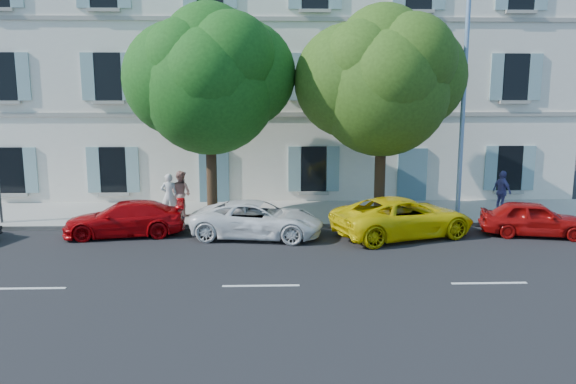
{
  "coord_description": "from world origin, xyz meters",
  "views": [
    {
      "loc": [
        0.23,
        -17.89,
        4.95
      ],
      "look_at": [
        0.91,
        2.0,
        1.4
      ],
      "focal_mm": 35.0,
      "sensor_mm": 36.0,
      "label": 1
    }
  ],
  "objects_px": {
    "pedestrian_a": "(169,195)",
    "car_red_coupe": "(125,219)",
    "car_red_hatchback": "(534,218)",
    "tree_left": "(210,87)",
    "pedestrian_b": "(181,193)",
    "tree_right": "(382,89)",
    "car_yellow_supercar": "(403,217)",
    "street_lamp": "(466,91)",
    "pedestrian_c": "(502,191)",
    "car_white_coupe": "(257,219)"
  },
  "relations": [
    {
      "from": "car_red_coupe",
      "to": "pedestrian_c",
      "type": "height_order",
      "value": "pedestrian_c"
    },
    {
      "from": "tree_right",
      "to": "car_white_coupe",
      "type": "bearing_deg",
      "value": -157.87
    },
    {
      "from": "car_white_coupe",
      "to": "car_yellow_supercar",
      "type": "relative_size",
      "value": 0.91
    },
    {
      "from": "tree_right",
      "to": "pedestrian_a",
      "type": "relative_size",
      "value": 4.47
    },
    {
      "from": "car_white_coupe",
      "to": "pedestrian_b",
      "type": "distance_m",
      "value": 4.22
    },
    {
      "from": "car_red_hatchback",
      "to": "tree_left",
      "type": "height_order",
      "value": "tree_left"
    },
    {
      "from": "tree_left",
      "to": "pedestrian_c",
      "type": "xyz_separation_m",
      "value": [
        11.6,
        1.11,
        -4.16
      ]
    },
    {
      "from": "car_red_coupe",
      "to": "pedestrian_a",
      "type": "xyz_separation_m",
      "value": [
        1.16,
        2.23,
        0.41
      ]
    },
    {
      "from": "car_red_hatchback",
      "to": "tree_right",
      "type": "relative_size",
      "value": 0.47
    },
    {
      "from": "car_white_coupe",
      "to": "tree_right",
      "type": "distance_m",
      "value": 6.64
    },
    {
      "from": "car_red_coupe",
      "to": "street_lamp",
      "type": "height_order",
      "value": "street_lamp"
    },
    {
      "from": "tree_right",
      "to": "street_lamp",
      "type": "relative_size",
      "value": 0.9
    },
    {
      "from": "car_yellow_supercar",
      "to": "tree_left",
      "type": "xyz_separation_m",
      "value": [
        -6.8,
        2.16,
        4.46
      ]
    },
    {
      "from": "pedestrian_c",
      "to": "pedestrian_a",
      "type": "bearing_deg",
      "value": 74.03
    },
    {
      "from": "car_red_hatchback",
      "to": "street_lamp",
      "type": "distance_m",
      "value": 5.11
    },
    {
      "from": "tree_right",
      "to": "pedestrian_b",
      "type": "relative_size",
      "value": 4.3
    },
    {
      "from": "pedestrian_a",
      "to": "car_red_coupe",
      "type": "bearing_deg",
      "value": 56.31
    },
    {
      "from": "car_red_coupe",
      "to": "tree_right",
      "type": "xyz_separation_m",
      "value": [
        9.21,
        1.48,
        4.47
      ]
    },
    {
      "from": "tree_left",
      "to": "pedestrian_c",
      "type": "bearing_deg",
      "value": 5.48
    },
    {
      "from": "car_yellow_supercar",
      "to": "pedestrian_c",
      "type": "relative_size",
      "value": 2.97
    },
    {
      "from": "car_yellow_supercar",
      "to": "pedestrian_b",
      "type": "distance_m",
      "value": 8.64
    },
    {
      "from": "car_yellow_supercar",
      "to": "pedestrian_b",
      "type": "bearing_deg",
      "value": 50.72
    },
    {
      "from": "pedestrian_b",
      "to": "pedestrian_c",
      "type": "distance_m",
      "value": 12.91
    },
    {
      "from": "street_lamp",
      "to": "tree_right",
      "type": "bearing_deg",
      "value": 171.71
    },
    {
      "from": "car_yellow_supercar",
      "to": "street_lamp",
      "type": "height_order",
      "value": "street_lamp"
    },
    {
      "from": "car_red_coupe",
      "to": "car_red_hatchback",
      "type": "relative_size",
      "value": 1.15
    },
    {
      "from": "car_yellow_supercar",
      "to": "car_red_hatchback",
      "type": "bearing_deg",
      "value": -109.36
    },
    {
      "from": "car_red_hatchback",
      "to": "pedestrian_c",
      "type": "height_order",
      "value": "pedestrian_c"
    },
    {
      "from": "tree_left",
      "to": "pedestrian_a",
      "type": "height_order",
      "value": "tree_left"
    },
    {
      "from": "car_red_coupe",
      "to": "pedestrian_a",
      "type": "relative_size",
      "value": 2.41
    },
    {
      "from": "car_red_hatchback",
      "to": "pedestrian_b",
      "type": "relative_size",
      "value": 2.01
    },
    {
      "from": "car_red_hatchback",
      "to": "tree_left",
      "type": "distance_m",
      "value": 12.44
    },
    {
      "from": "car_red_coupe",
      "to": "tree_left",
      "type": "bearing_deg",
      "value": 112.88
    },
    {
      "from": "tree_right",
      "to": "pedestrian_a",
      "type": "bearing_deg",
      "value": 174.65
    },
    {
      "from": "pedestrian_b",
      "to": "pedestrian_c",
      "type": "xyz_separation_m",
      "value": [
        12.9,
        0.29,
        -0.05
      ]
    },
    {
      "from": "tree_right",
      "to": "tree_left",
      "type": "bearing_deg",
      "value": 178.21
    },
    {
      "from": "car_red_coupe",
      "to": "car_red_hatchback",
      "type": "bearing_deg",
      "value": 80.69
    },
    {
      "from": "street_lamp",
      "to": "pedestrian_b",
      "type": "distance_m",
      "value": 11.38
    },
    {
      "from": "car_red_hatchback",
      "to": "pedestrian_a",
      "type": "xyz_separation_m",
      "value": [
        -13.1,
        2.73,
        0.4
      ]
    },
    {
      "from": "tree_left",
      "to": "pedestrian_b",
      "type": "relative_size",
      "value": 4.36
    },
    {
      "from": "car_red_coupe",
      "to": "pedestrian_c",
      "type": "xyz_separation_m",
      "value": [
        14.48,
        2.79,
        0.39
      ]
    },
    {
      "from": "tree_right",
      "to": "pedestrian_a",
      "type": "height_order",
      "value": "tree_right"
    },
    {
      "from": "car_yellow_supercar",
      "to": "street_lamp",
      "type": "distance_m",
      "value": 5.2
    },
    {
      "from": "pedestrian_b",
      "to": "car_yellow_supercar",
      "type": "bearing_deg",
      "value": -166.95
    },
    {
      "from": "car_white_coupe",
      "to": "car_red_hatchback",
      "type": "xyz_separation_m",
      "value": [
        9.63,
        -0.12,
        -0.02
      ]
    },
    {
      "from": "pedestrian_a",
      "to": "car_white_coupe",
      "type": "bearing_deg",
      "value": 136.81
    },
    {
      "from": "car_yellow_supercar",
      "to": "tree_right",
      "type": "xyz_separation_m",
      "value": [
        -0.47,
        1.96,
        4.38
      ]
    },
    {
      "from": "car_yellow_supercar",
      "to": "pedestrian_c",
      "type": "xyz_separation_m",
      "value": [
        4.8,
        3.27,
        0.3
      ]
    },
    {
      "from": "tree_left",
      "to": "tree_right",
      "type": "distance_m",
      "value": 6.33
    },
    {
      "from": "pedestrian_c",
      "to": "pedestrian_b",
      "type": "bearing_deg",
      "value": 72.92
    }
  ]
}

